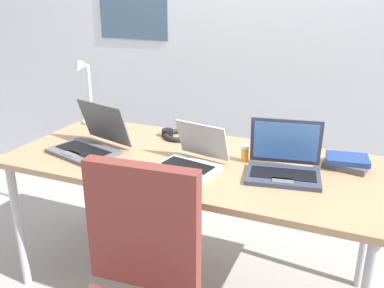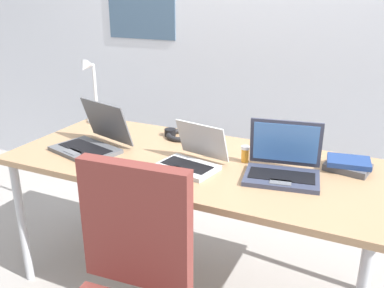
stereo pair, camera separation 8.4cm
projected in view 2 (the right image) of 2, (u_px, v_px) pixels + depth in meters
The scene contains 12 objects.
ground_plane at pixel (192, 284), 2.32m from camera, with size 12.00×12.00×0.00m, color gray.
wall_back at pixel (262, 24), 2.80m from camera, with size 6.00×0.13×2.60m.
desk at pixel (192, 170), 2.08m from camera, with size 1.80×0.80×0.74m.
desk_lamp at pixel (92, 92), 2.55m from camera, with size 0.12×0.18×0.40m.
laptop_by_keyboard at pixel (92, 141), 2.18m from camera, with size 0.40×0.38×0.24m.
laptop_front_left at pixel (283, 167), 1.86m from camera, with size 0.36×0.30×0.24m.
laptop_back_left at pixel (192, 159), 1.97m from camera, with size 0.31×0.29×0.20m.
computer_mouse at pixel (214, 148), 2.16m from camera, with size 0.06×0.10×0.03m, color black.
cell_phone at pixel (120, 173), 1.90m from camera, with size 0.06×0.14×0.01m, color black.
headphones at pixel (182, 135), 2.36m from camera, with size 0.21×0.18×0.04m.
pill_bottle at pixel (245, 154), 2.02m from camera, with size 0.04×0.04×0.08m.
book_stack at pixel (348, 165), 1.93m from camera, with size 0.21×0.17×0.05m.
Camera 2 is at (0.81, -1.73, 1.53)m, focal length 39.52 mm.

